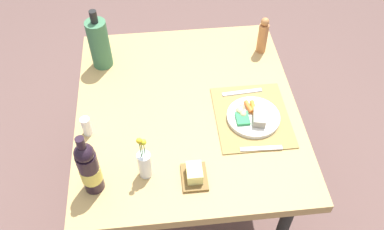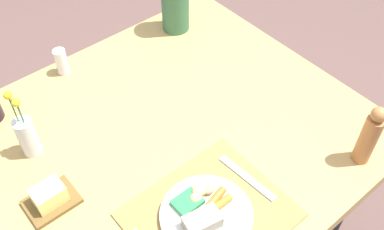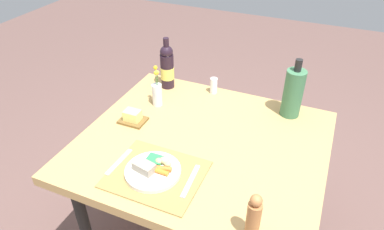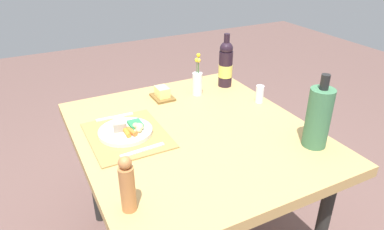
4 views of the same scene
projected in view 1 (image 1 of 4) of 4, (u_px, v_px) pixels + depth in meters
The scene contains 12 objects.
ground_plane at pixel (188, 191), 2.42m from camera, with size 8.00×8.00×0.00m, color brown.
dining_table at pixel (187, 117), 1.92m from camera, with size 1.12×0.99×0.74m.
placemat at pixel (252, 117), 1.83m from camera, with size 0.38×0.32×0.01m, color olive.
dinner_plate at pixel (253, 116), 1.80m from camera, with size 0.23×0.23×0.06m.
fork at pixel (261, 148), 1.70m from camera, with size 0.02×0.17×0.01m, color silver.
knife at pixel (242, 92), 1.92m from camera, with size 0.02×0.19×0.01m, color silver.
flower_vase at pixel (145, 163), 1.58m from camera, with size 0.05×0.05×0.23m.
pepper_mill at pixel (263, 36), 2.05m from camera, with size 0.05×0.05×0.20m.
cooler_bottle at pixel (99, 43), 1.96m from camera, with size 0.10×0.10×0.31m.
butter_dish at pixel (194, 174), 1.60m from camera, with size 0.13×0.10×0.06m.
wine_bottle at pixel (89, 168), 1.50m from camera, with size 0.08×0.08×0.30m.
salt_shaker at pixel (87, 126), 1.73m from camera, with size 0.04×0.04×0.09m, color white.
Camera 1 is at (-1.25, 0.11, 2.12)m, focal length 38.68 mm.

